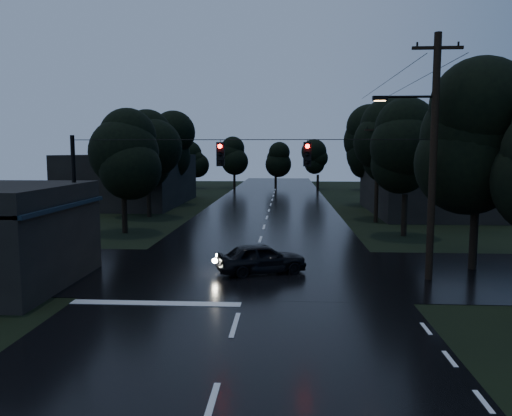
# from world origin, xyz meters

# --- Properties ---
(ground) EXTENTS (160.00, 160.00, 0.00)m
(ground) POSITION_xyz_m (0.00, 0.00, 0.00)
(ground) COLOR black
(ground) RESTS_ON ground
(main_road) EXTENTS (12.00, 120.00, 0.02)m
(main_road) POSITION_xyz_m (0.00, 30.00, 0.00)
(main_road) COLOR black
(main_road) RESTS_ON ground
(cross_street) EXTENTS (60.00, 9.00, 0.02)m
(cross_street) POSITION_xyz_m (0.00, 12.00, 0.00)
(cross_street) COLOR black
(cross_street) RESTS_ON ground
(building_far_right) EXTENTS (10.00, 14.00, 4.40)m
(building_far_right) POSITION_xyz_m (14.00, 34.00, 2.20)
(building_far_right) COLOR black
(building_far_right) RESTS_ON ground
(building_far_left) EXTENTS (10.00, 16.00, 5.00)m
(building_far_left) POSITION_xyz_m (-14.00, 40.00, 2.50)
(building_far_left) COLOR black
(building_far_left) RESTS_ON ground
(utility_pole_main) EXTENTS (3.50, 0.30, 10.00)m
(utility_pole_main) POSITION_xyz_m (7.41, 11.00, 5.26)
(utility_pole_main) COLOR black
(utility_pole_main) RESTS_ON ground
(utility_pole_far) EXTENTS (2.00, 0.30, 7.50)m
(utility_pole_far) POSITION_xyz_m (8.30, 28.00, 3.88)
(utility_pole_far) COLOR black
(utility_pole_far) RESTS_ON ground
(anchor_pole_left) EXTENTS (0.18, 0.18, 6.00)m
(anchor_pole_left) POSITION_xyz_m (-7.50, 11.00, 3.00)
(anchor_pole_left) COLOR black
(anchor_pole_left) RESTS_ON ground
(span_signals) EXTENTS (15.00, 0.37, 1.12)m
(span_signals) POSITION_xyz_m (0.56, 10.99, 5.24)
(span_signals) COLOR black
(span_signals) RESTS_ON ground
(tree_corner_near) EXTENTS (4.48, 4.48, 9.44)m
(tree_corner_near) POSITION_xyz_m (10.00, 13.00, 5.99)
(tree_corner_near) COLOR black
(tree_corner_near) RESTS_ON ground
(tree_left_a) EXTENTS (3.92, 3.92, 8.26)m
(tree_left_a) POSITION_xyz_m (-9.00, 22.00, 5.24)
(tree_left_a) COLOR black
(tree_left_a) RESTS_ON ground
(tree_left_b) EXTENTS (4.20, 4.20, 8.85)m
(tree_left_b) POSITION_xyz_m (-9.60, 30.00, 5.62)
(tree_left_b) COLOR black
(tree_left_b) RESTS_ON ground
(tree_left_c) EXTENTS (4.48, 4.48, 9.44)m
(tree_left_c) POSITION_xyz_m (-10.20, 40.00, 5.99)
(tree_left_c) COLOR black
(tree_left_c) RESTS_ON ground
(tree_right_a) EXTENTS (4.20, 4.20, 8.85)m
(tree_right_a) POSITION_xyz_m (9.00, 22.00, 5.62)
(tree_right_a) COLOR black
(tree_right_a) RESTS_ON ground
(tree_right_b) EXTENTS (4.48, 4.48, 9.44)m
(tree_right_b) POSITION_xyz_m (9.60, 30.00, 5.99)
(tree_right_b) COLOR black
(tree_right_b) RESTS_ON ground
(tree_right_c) EXTENTS (4.76, 4.76, 10.03)m
(tree_right_c) POSITION_xyz_m (10.20, 40.00, 6.37)
(tree_right_c) COLOR black
(tree_right_c) RESTS_ON ground
(car) EXTENTS (4.22, 2.85, 1.34)m
(car) POSITION_xyz_m (0.48, 11.68, 0.67)
(car) COLOR black
(car) RESTS_ON ground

